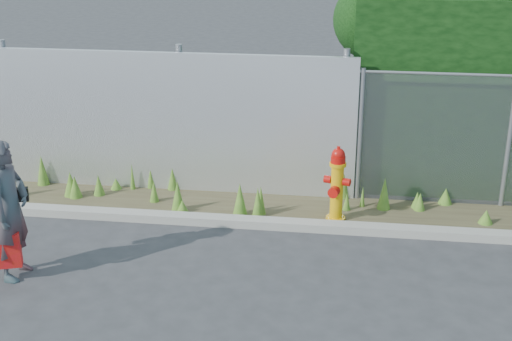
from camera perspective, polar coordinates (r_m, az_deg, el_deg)
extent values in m
plane|color=#323234|center=(8.47, 0.75, -9.80)|extent=(80.00, 80.00, 0.00)
cube|color=gray|center=(10.02, 2.01, -4.31)|extent=(16.00, 0.22, 0.12)
cube|color=#453D27|center=(10.59, 2.34, -3.21)|extent=(16.00, 1.20, 0.01)
cone|color=#427021|center=(10.91, -8.16, -1.71)|extent=(0.15, 0.15, 0.35)
cone|color=#427021|center=(10.27, 0.15, -2.61)|extent=(0.17, 0.17, 0.46)
cone|color=#427021|center=(10.62, 17.91, -3.60)|extent=(0.22, 0.22, 0.21)
cone|color=#427021|center=(11.92, -16.72, -0.04)|extent=(0.20, 0.20, 0.50)
cone|color=#427021|center=(10.99, 7.01, -0.99)|extent=(0.19, 0.19, 0.52)
cone|color=#427021|center=(10.50, -5.90, -2.94)|extent=(0.19, 0.19, 0.20)
cone|color=#427021|center=(10.54, -6.27, -2.09)|extent=(0.20, 0.20, 0.47)
cone|color=#427021|center=(10.35, 0.39, -2.46)|extent=(0.15, 0.15, 0.45)
cone|color=#427021|center=(10.31, -1.29, -2.38)|extent=(0.22, 0.22, 0.51)
cone|color=#427021|center=(11.30, -14.27, -1.33)|extent=(0.20, 0.20, 0.36)
cone|color=#427021|center=(10.75, 8.52, -2.14)|extent=(0.08, 0.08, 0.33)
cone|color=#427021|center=(10.79, 12.97, -2.50)|extent=(0.17, 0.17, 0.28)
cone|color=#427021|center=(10.86, 12.76, -2.37)|extent=(0.17, 0.17, 0.26)
cone|color=#427021|center=(11.31, -12.47, -1.20)|extent=(0.18, 0.18, 0.34)
cone|color=#427021|center=(11.41, -9.87, -0.54)|extent=(0.08, 0.08, 0.44)
cone|color=#427021|center=(11.43, -8.42, -0.66)|extent=(0.12, 0.12, 0.34)
cone|color=#427021|center=(11.11, 14.92, -2.06)|extent=(0.22, 0.22, 0.25)
cone|color=#427021|center=(11.52, -11.13, -1.10)|extent=(0.19, 0.19, 0.19)
cone|color=#427021|center=(11.37, -14.59, -1.10)|extent=(0.23, 0.23, 0.40)
cone|color=#427021|center=(11.55, -19.63, -0.94)|extent=(0.22, 0.22, 0.54)
cone|color=#427021|center=(10.69, 10.22, -1.89)|extent=(0.20, 0.20, 0.50)
cone|color=#427021|center=(10.61, 7.27, -2.53)|extent=(0.12, 0.12, 0.28)
cone|color=#427021|center=(11.33, -6.69, -0.72)|extent=(0.17, 0.17, 0.36)
cube|color=silver|center=(11.49, -13.66, 3.98)|extent=(8.50, 0.08, 2.20)
cylinder|color=gray|center=(12.09, -19.03, 4.49)|extent=(0.10, 0.10, 2.30)
cylinder|color=gray|center=(11.13, -5.98, 4.19)|extent=(0.10, 0.10, 2.30)
cylinder|color=gray|center=(10.83, 7.03, 3.67)|extent=(0.10, 0.10, 2.30)
cylinder|color=gray|center=(10.75, 8.32, 2.78)|extent=(0.07, 0.07, 2.05)
cylinder|color=gray|center=(11.00, 19.58, 2.18)|extent=(0.07, 0.07, 2.05)
sphere|color=black|center=(11.51, 9.36, 11.83)|extent=(1.25, 1.25, 1.25)
sphere|color=black|center=(11.45, 14.23, 10.42)|extent=(1.27, 1.27, 1.27)
cylinder|color=#DDA30B|center=(10.32, 6.38, -3.84)|extent=(0.28, 0.28, 0.06)
cylinder|color=#DDA30B|center=(10.16, 6.47, -1.83)|extent=(0.18, 0.18, 0.84)
cylinder|color=#DDA30B|center=(10.00, 6.57, 0.51)|extent=(0.24, 0.24, 0.05)
cylinder|color=#B20F0A|center=(9.98, 6.59, 0.88)|extent=(0.21, 0.21, 0.10)
sphere|color=#B20F0A|center=(9.96, 6.60, 1.26)|extent=(0.19, 0.19, 0.19)
cylinder|color=#B20F0A|center=(9.92, 6.63, 1.80)|extent=(0.05, 0.05, 0.05)
cylinder|color=#B20F0A|center=(10.09, 5.72, -0.78)|extent=(0.10, 0.11, 0.11)
cylinder|color=#B20F0A|center=(10.09, 7.30, -0.85)|extent=(0.10, 0.11, 0.11)
cylinder|color=#B20F0A|center=(10.01, 6.46, -1.74)|extent=(0.15, 0.12, 0.15)
imported|color=#106467|center=(8.96, -19.10, -2.99)|extent=(0.44, 0.65, 1.74)
cube|color=#AE1C09|center=(9.05, -19.52, -6.04)|extent=(0.39, 0.14, 0.43)
cylinder|color=#AE1C09|center=(8.93, -19.74, -4.39)|extent=(0.18, 0.02, 0.02)
cube|color=black|center=(9.11, -18.44, -1.85)|extent=(0.22, 0.09, 0.17)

